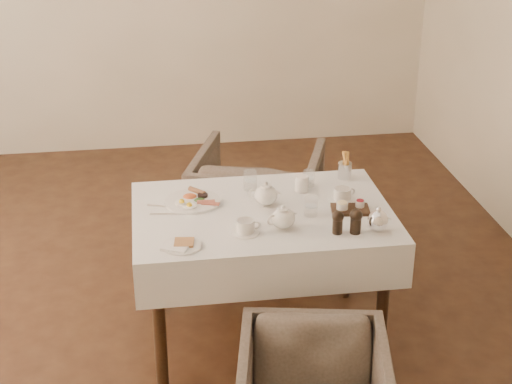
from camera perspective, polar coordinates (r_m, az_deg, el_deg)
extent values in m
plane|color=black|center=(4.55, -5.73, -8.14)|extent=(5.00, 5.00, 0.00)
plane|color=#BFB69A|center=(1.68, -2.97, -12.79)|extent=(4.50, 0.00, 4.50)
cube|color=black|center=(3.90, 0.47, -1.85)|extent=(1.20, 0.80, 0.04)
cube|color=white|center=(3.93, 0.46, -2.92)|extent=(1.28, 0.88, 0.23)
cylinder|color=black|center=(4.33, -7.35, -4.67)|extent=(0.06, 0.06, 0.70)
cylinder|color=black|center=(4.46, 6.65, -3.68)|extent=(0.06, 0.06, 0.70)
cylinder|color=black|center=(3.75, -7.03, -9.75)|extent=(0.06, 0.06, 0.70)
cylinder|color=black|center=(3.91, 9.17, -8.38)|extent=(0.06, 0.06, 0.70)
imported|color=#463D33|center=(4.90, 0.13, -0.78)|extent=(0.96, 0.97, 0.70)
cylinder|color=white|center=(3.98, -4.65, -0.68)|extent=(0.28, 0.28, 0.01)
ellipsoid|color=#C35423|center=(4.01, -4.84, -0.23)|extent=(0.07, 0.06, 0.02)
cylinder|color=brown|center=(4.05, -4.31, 0.08)|extent=(0.09, 0.09, 0.03)
cylinder|color=black|center=(4.01, -3.90, -0.25)|extent=(0.05, 0.05, 0.02)
cube|color=maroon|center=(3.93, -3.50, -0.78)|extent=(0.10, 0.06, 0.01)
ellipsoid|color=#264C19|center=(3.97, -4.14, -0.54)|extent=(0.06, 0.05, 0.02)
cylinder|color=white|center=(3.57, -5.39, -3.91)|extent=(0.18, 0.18, 0.01)
cube|color=olive|center=(3.57, -5.25, -3.67)|extent=(0.10, 0.09, 0.01)
cube|color=white|center=(3.55, -5.85, -4.02)|extent=(0.14, 0.13, 0.01)
cylinder|color=white|center=(4.08, 3.33, 0.62)|extent=(0.08, 0.08, 0.08)
cylinder|color=white|center=(3.67, -0.78, -2.93)|extent=(0.14, 0.14, 0.01)
cylinder|color=white|center=(3.66, -0.79, -2.47)|extent=(0.10, 0.10, 0.06)
cylinder|color=#9C7146|center=(3.64, -0.79, -2.09)|extent=(0.08, 0.08, 0.00)
cylinder|color=white|center=(4.01, 6.27, -0.55)|extent=(0.13, 0.13, 0.01)
cylinder|color=white|center=(4.00, 6.29, -0.12)|extent=(0.10, 0.10, 0.06)
cylinder|color=#9C7146|center=(3.99, 6.31, 0.23)|extent=(0.08, 0.08, 0.00)
cylinder|color=silver|center=(4.09, -0.42, 0.85)|extent=(0.09, 0.09, 0.10)
cylinder|color=silver|center=(3.83, 4.01, -1.05)|extent=(0.09, 0.09, 0.09)
cylinder|color=silver|center=(4.14, 3.86, 1.00)|extent=(0.07, 0.07, 0.09)
cube|color=black|center=(3.90, 6.86, -1.28)|extent=(0.20, 0.15, 0.02)
cylinder|color=white|center=(3.88, 6.29, -1.00)|extent=(0.06, 0.06, 0.03)
cylinder|color=maroon|center=(3.91, 7.57, -0.85)|extent=(0.05, 0.05, 0.03)
cylinder|color=silver|center=(4.26, 6.46, 1.57)|extent=(0.07, 0.07, 0.09)
cube|color=silver|center=(3.95, -6.72, -1.06)|extent=(0.17, 0.07, 0.00)
cube|color=silver|center=(3.87, -6.45, -1.61)|extent=(0.18, 0.04, 0.00)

